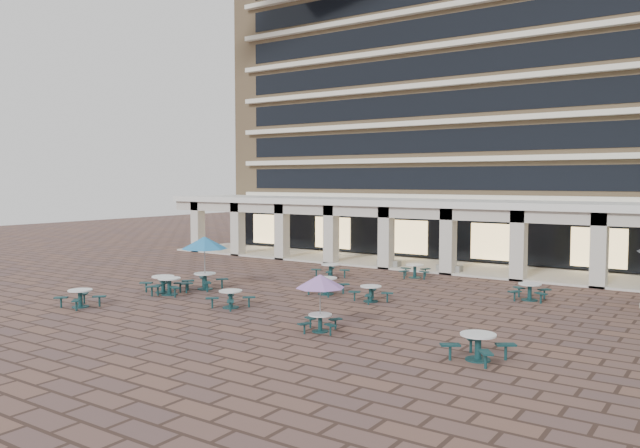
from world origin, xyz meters
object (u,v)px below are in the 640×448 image
at_px(planter_right, 450,266).
at_px(picnic_table_1, 80,297).
at_px(picnic_table_0, 169,285).
at_px(planter_left, 389,260).
at_px(picnic_table_2, 231,297).

bearing_deg(planter_right, picnic_table_1, -116.65).
relative_size(picnic_table_0, planter_left, 1.51).
distance_m(picnic_table_1, planter_left, 19.78).
xyz_separation_m(planter_left, planter_right, (4.17, 0.00, -0.05)).
xyz_separation_m(picnic_table_1, planter_left, (5.38, 19.03, 0.00)).
relative_size(picnic_table_0, picnic_table_2, 1.24).
height_order(picnic_table_2, planter_left, planter_left).
relative_size(picnic_table_1, planter_left, 1.20).
distance_m(picnic_table_1, picnic_table_2, 6.74).
bearing_deg(planter_left, picnic_table_1, -105.79).
bearing_deg(planter_right, planter_left, 180.00).
bearing_deg(picnic_table_2, picnic_table_1, -143.58).
height_order(picnic_table_1, picnic_table_2, picnic_table_1).
distance_m(picnic_table_0, picnic_table_2, 4.71).
distance_m(planter_left, planter_right, 4.17).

